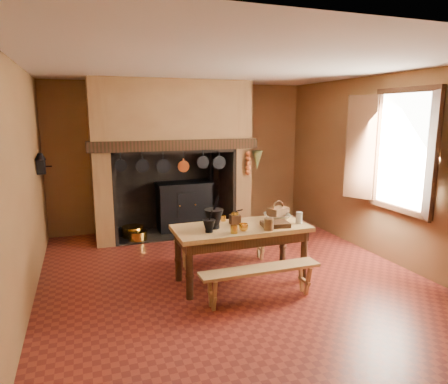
# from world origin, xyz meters

# --- Properties ---
(floor) EXTENTS (5.50, 5.50, 0.00)m
(floor) POSITION_xyz_m (0.00, 0.00, 0.00)
(floor) COLOR maroon
(floor) RESTS_ON ground
(ceiling) EXTENTS (5.50, 5.50, 0.00)m
(ceiling) POSITION_xyz_m (0.00, 0.00, 2.80)
(ceiling) COLOR silver
(ceiling) RESTS_ON back_wall
(back_wall) EXTENTS (5.00, 0.02, 2.80)m
(back_wall) POSITION_xyz_m (0.00, 2.75, 1.40)
(back_wall) COLOR olive
(back_wall) RESTS_ON floor
(wall_left) EXTENTS (0.02, 5.50, 2.80)m
(wall_left) POSITION_xyz_m (-2.50, 0.00, 1.40)
(wall_left) COLOR olive
(wall_left) RESTS_ON floor
(wall_right) EXTENTS (0.02, 5.50, 2.80)m
(wall_right) POSITION_xyz_m (2.50, 0.00, 1.40)
(wall_right) COLOR olive
(wall_right) RESTS_ON floor
(wall_front) EXTENTS (5.00, 0.02, 2.80)m
(wall_front) POSITION_xyz_m (0.00, -2.75, 1.40)
(wall_front) COLOR olive
(wall_front) RESTS_ON floor
(chimney_breast) EXTENTS (2.95, 0.96, 2.80)m
(chimney_breast) POSITION_xyz_m (-0.30, 2.31, 1.81)
(chimney_breast) COLOR olive
(chimney_breast) RESTS_ON floor
(iron_range) EXTENTS (1.12, 0.55, 1.60)m
(iron_range) POSITION_xyz_m (-0.04, 2.45, 0.48)
(iron_range) COLOR black
(iron_range) RESTS_ON floor
(hearth_pans) EXTENTS (0.51, 0.62, 0.20)m
(hearth_pans) POSITION_xyz_m (-1.05, 2.22, 0.09)
(hearth_pans) COLOR gold
(hearth_pans) RESTS_ON floor
(hanging_pans) EXTENTS (1.92, 0.29, 0.27)m
(hanging_pans) POSITION_xyz_m (-0.34, 1.81, 1.36)
(hanging_pans) COLOR black
(hanging_pans) RESTS_ON chimney_breast
(onion_string) EXTENTS (0.12, 0.10, 0.46)m
(onion_string) POSITION_xyz_m (1.00, 1.79, 1.33)
(onion_string) COLOR #B04A20
(onion_string) RESTS_ON chimney_breast
(herb_bunch) EXTENTS (0.20, 0.20, 0.35)m
(herb_bunch) POSITION_xyz_m (1.18, 1.79, 1.38)
(herb_bunch) COLOR #51592A
(herb_bunch) RESTS_ON chimney_breast
(window) EXTENTS (0.39, 1.75, 1.76)m
(window) POSITION_xyz_m (2.35, -0.40, 1.70)
(window) COLOR white
(window) RESTS_ON wall_right
(wall_coffee_mill) EXTENTS (0.23, 0.16, 0.31)m
(wall_coffee_mill) POSITION_xyz_m (-2.42, 1.55, 1.52)
(wall_coffee_mill) COLOR black
(wall_coffee_mill) RESTS_ON wall_left
(work_table) EXTENTS (1.77, 0.79, 0.77)m
(work_table) POSITION_xyz_m (0.07, -0.17, 0.64)
(work_table) COLOR tan
(work_table) RESTS_ON floor
(bench_front) EXTENTS (1.49, 0.26, 0.42)m
(bench_front) POSITION_xyz_m (0.07, -0.79, 0.31)
(bench_front) COLOR tan
(bench_front) RESTS_ON floor
(bench_back) EXTENTS (1.47, 0.26, 0.41)m
(bench_back) POSITION_xyz_m (0.07, 0.50, 0.31)
(bench_back) COLOR tan
(bench_back) RESTS_ON floor
(mortar_large) EXTENTS (0.25, 0.25, 0.42)m
(mortar_large) POSITION_xyz_m (-0.29, -0.15, 0.91)
(mortar_large) COLOR black
(mortar_large) RESTS_ON work_table
(mortar_small) EXTENTS (0.16, 0.16, 0.28)m
(mortar_small) POSITION_xyz_m (-0.41, -0.30, 0.86)
(mortar_small) COLOR black
(mortar_small) RESTS_ON work_table
(coffee_grinder) EXTENTS (0.17, 0.13, 0.20)m
(coffee_grinder) POSITION_xyz_m (0.03, -0.06, 0.84)
(coffee_grinder) COLOR #3C2113
(coffee_grinder) RESTS_ON work_table
(brass_mug_a) EXTENTS (0.12, 0.12, 0.10)m
(brass_mug_a) POSITION_xyz_m (-0.13, -0.44, 0.82)
(brass_mug_a) COLOR gold
(brass_mug_a) RESTS_ON work_table
(brass_mug_b) EXTENTS (0.09, 0.09, 0.08)m
(brass_mug_b) POSITION_xyz_m (-0.06, 0.14, 0.81)
(brass_mug_b) COLOR gold
(brass_mug_b) RESTS_ON work_table
(mixing_bowl) EXTENTS (0.42, 0.42, 0.09)m
(mixing_bowl) POSITION_xyz_m (0.66, -0.06, 0.81)
(mixing_bowl) COLOR beige
(mixing_bowl) RESTS_ON work_table
(stoneware_crock) EXTENTS (0.16, 0.16, 0.15)m
(stoneware_crock) POSITION_xyz_m (0.33, -0.47, 0.84)
(stoneware_crock) COLOR brown
(stoneware_crock) RESTS_ON work_table
(glass_jar) EXTENTS (0.11, 0.11, 0.16)m
(glass_jar) POSITION_xyz_m (0.86, -0.31, 0.84)
(glass_jar) COLOR beige
(glass_jar) RESTS_ON work_table
(wicker_basket) EXTENTS (0.32, 0.28, 0.26)m
(wicker_basket) POSITION_xyz_m (0.71, 0.02, 0.85)
(wicker_basket) COLOR #472B15
(wicker_basket) RESTS_ON work_table
(wooden_tray) EXTENTS (0.38, 0.29, 0.06)m
(wooden_tray) POSITION_xyz_m (0.49, -0.34, 0.80)
(wooden_tray) COLOR #3C2113
(wooden_tray) RESTS_ON work_table
(brass_cup) EXTENTS (0.13, 0.13, 0.09)m
(brass_cup) POSITION_xyz_m (0.02, -0.39, 0.81)
(brass_cup) COLOR gold
(brass_cup) RESTS_ON work_table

